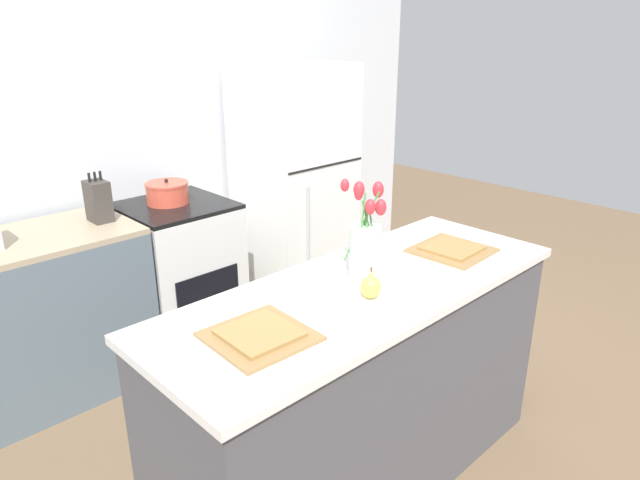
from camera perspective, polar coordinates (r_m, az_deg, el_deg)
name	(u,v)px	position (r m, az deg, el deg)	size (l,w,h in m)	color
ground_plane	(359,476)	(2.77, 3.89, -22.49)	(10.00, 10.00, 0.00)	brown
back_wall	(118,122)	(3.70, -19.51, 11.08)	(5.20, 0.08, 2.70)	silver
kitchen_island	(361,387)	(2.47, 4.16, -14.44)	(1.80, 0.66, 0.94)	#4C4C51
stove_range	(181,273)	(3.64, -13.73, -3.27)	(0.60, 0.61, 0.90)	silver
refrigerator	(295,186)	(4.04, -2.56, 5.43)	(0.68, 0.67, 1.67)	white
flower_vase	(366,245)	(2.23, 4.57, -0.47)	(0.17, 0.16, 0.41)	silver
pear_figurine	(371,286)	(2.11, 5.10, -4.59)	(0.08, 0.08, 0.12)	#E5CC4C
plate_setting_left	(260,335)	(1.87, -6.06, -9.44)	(0.32, 0.32, 0.02)	olive
plate_setting_right	(452,249)	(2.61, 13.06, -0.93)	(0.32, 0.32, 0.02)	olive
cooking_pot	(167,193)	(3.50, -15.02, 4.59)	(0.25, 0.25, 0.15)	#CC4C38
knife_block	(98,201)	(3.27, -21.29, 3.65)	(0.10, 0.14, 0.27)	#3D3833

